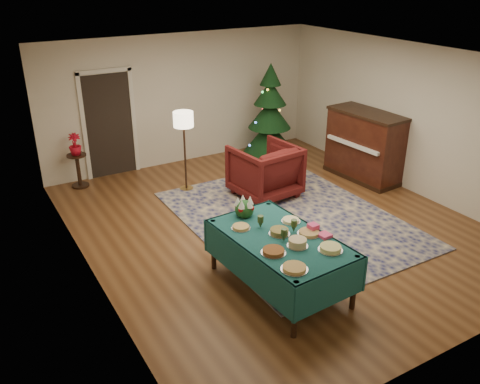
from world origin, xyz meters
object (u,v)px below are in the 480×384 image
piano (365,146)px  floor_lamp (184,124)px  potted_plant (75,149)px  gift_box (313,228)px  christmas_tree (270,116)px  side_table (79,171)px  armchair (265,168)px  buffet_table (280,247)px

piano → floor_lamp: bearing=159.1°
potted_plant → gift_box: bearing=-68.7°
christmas_tree → side_table: bearing=173.7°
gift_box → armchair: size_ratio=0.11×
buffet_table → side_table: size_ratio=3.09×
piano → potted_plant: bearing=154.2°
armchair → gift_box: bearing=64.1°
buffet_table → piano: 4.28m
armchair → piano: size_ratio=0.67×
christmas_tree → piano: size_ratio=1.28×
gift_box → christmas_tree: christmas_tree is taller
buffet_table → christmas_tree: christmas_tree is taller
floor_lamp → potted_plant: (-1.72, 1.17, -0.52)m
armchair → side_table: size_ratio=1.67×
side_table → piano: size_ratio=0.40×
armchair → potted_plant: 3.58m
buffet_table → armchair: bearing=60.8°
floor_lamp → christmas_tree: bearing=16.9°
armchair → side_table: armchair is taller
floor_lamp → christmas_tree: christmas_tree is taller
armchair → side_table: (-2.84, 2.17, -0.23)m
buffet_table → christmas_tree: size_ratio=0.98×
gift_box → floor_lamp: 3.67m
side_table → piano: piano is taller
potted_plant → christmas_tree: bearing=-6.3°
gift_box → potted_plant: (-1.87, 4.81, -0.04)m
gift_box → piano: piano is taller
armchair → potted_plant: armchair is taller
side_table → christmas_tree: christmas_tree is taller
armchair → floor_lamp: floor_lamp is taller
side_table → buffet_table: bearing=-73.4°
floor_lamp → side_table: floor_lamp is taller
floor_lamp → potted_plant: floor_lamp is taller
christmas_tree → floor_lamp: bearing=-163.1°
buffet_table → side_table: bearing=106.6°
floor_lamp → gift_box: bearing=-87.5°
piano → armchair: bearing=173.3°
potted_plant → christmas_tree: size_ratio=0.20×
buffet_table → christmas_tree: 5.05m
armchair → christmas_tree: bearing=-131.4°
christmas_tree → potted_plant: bearing=173.7°
gift_box → armchair: (0.97, 2.64, -0.26)m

